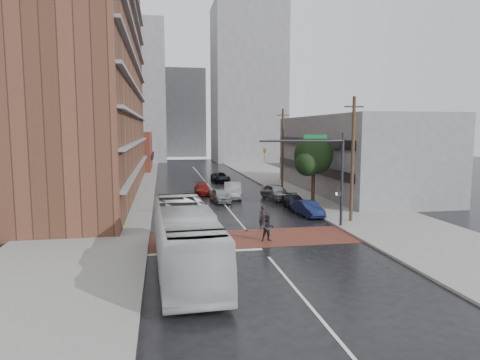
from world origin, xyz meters
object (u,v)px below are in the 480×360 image
object	(u,v)px
pedestrian_b	(268,228)
car_travel_a	(220,195)
pedestrian_a	(263,218)
car_parked_near	(309,209)
car_parked_mid	(295,202)
car_travel_b	(233,190)
suv_travel	(220,177)
car_travel_c	(202,189)
car_parked_far	(276,192)
transit_bus	(186,239)

from	to	relation	value
pedestrian_b	car_travel_a	bearing A→B (deg)	90.76
pedestrian_a	car_parked_near	bearing A→B (deg)	46.07
car_travel_a	car_parked_mid	bearing A→B (deg)	-42.16
car_travel_b	suv_travel	xyz separation A→B (m)	(0.69, 15.01, -0.20)
car_travel_c	car_parked_far	size ratio (longest dim) A/B	0.87
car_travel_b	suv_travel	distance (m)	15.03
transit_bus	car_parked_near	size ratio (longest dim) A/B	3.12
suv_travel	car_travel_a	bearing A→B (deg)	-101.37
pedestrian_a	car_travel_b	distance (m)	14.96
pedestrian_a	suv_travel	world-z (taller)	pedestrian_a
transit_bus	car_parked_near	world-z (taller)	transit_bus
pedestrian_b	car_travel_c	size ratio (longest dim) A/B	0.43
car_travel_b	car_parked_mid	bearing A→B (deg)	-46.31
suv_travel	car_parked_near	size ratio (longest dim) A/B	1.20
pedestrian_a	car_parked_far	size ratio (longest dim) A/B	0.38
pedestrian_b	suv_travel	world-z (taller)	pedestrian_b
car_travel_a	transit_bus	bearing A→B (deg)	-109.44
transit_bus	car_parked_mid	size ratio (longest dim) A/B	2.96
car_parked_near	car_travel_c	bearing A→B (deg)	112.92
car_parked_near	car_parked_mid	bearing A→B (deg)	84.18
transit_bus	car_parked_far	bearing A→B (deg)	61.36
pedestrian_b	car_parked_near	xyz separation A→B (m)	(5.47, 7.51, -0.26)
pedestrian_a	car_parked_near	distance (m)	6.57
car_travel_c	suv_travel	bearing A→B (deg)	73.39
car_travel_a	car_parked_far	size ratio (longest dim) A/B	0.84
car_travel_a	car_travel_b	xyz separation A→B (m)	(1.66, 2.23, 0.17)
pedestrian_a	car_travel_a	xyz separation A→B (m)	(-1.51, 12.73, -0.23)
pedestrian_a	suv_travel	xyz separation A→B (m)	(0.84, 29.97, -0.26)
car_travel_c	car_parked_near	bearing A→B (deg)	-60.10
pedestrian_b	car_travel_c	world-z (taller)	pedestrian_b
transit_bus	car_travel_c	distance (m)	27.11
suv_travel	transit_bus	bearing A→B (deg)	-103.98
car_parked_far	pedestrian_b	bearing A→B (deg)	-117.15
pedestrian_b	pedestrian_a	bearing A→B (deg)	79.04
car_parked_near	pedestrian_a	bearing A→B (deg)	-145.63
car_travel_b	car_parked_near	distance (m)	11.78
car_parked_near	car_parked_mid	world-z (taller)	car_parked_near
pedestrian_b	suv_travel	bearing A→B (deg)	84.76
car_travel_a	car_parked_far	bearing A→B (deg)	-2.26
pedestrian_a	pedestrian_b	distance (m)	3.31
transit_bus	suv_travel	xyz separation A→B (m)	(7.01, 38.31, -1.07)
car_parked_mid	pedestrian_b	bearing A→B (deg)	-112.26
car_travel_c	car_parked_near	world-z (taller)	car_parked_near
car_travel_a	pedestrian_a	bearing A→B (deg)	-90.18
car_travel_c	car_parked_near	xyz separation A→B (m)	(7.84, -14.30, 0.05)
suv_travel	car_parked_mid	bearing A→B (deg)	-82.78
car_parked_far	car_travel_b	bearing A→B (deg)	148.21
pedestrian_b	car_travel_c	distance (m)	21.94
transit_bus	car_travel_b	size ratio (longest dim) A/B	2.37
pedestrian_b	suv_travel	xyz separation A→B (m)	(1.29, 33.25, -0.25)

